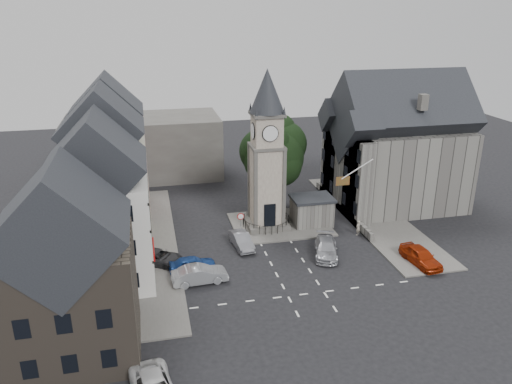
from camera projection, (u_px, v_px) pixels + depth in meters
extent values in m
plane|color=black|center=(287.00, 262.00, 45.06)|extent=(120.00, 120.00, 0.00)
cube|color=#595651|center=(145.00, 246.00, 47.96)|extent=(6.00, 30.00, 0.14)
cube|color=#595651|center=(372.00, 216.00, 54.81)|extent=(6.00, 26.00, 0.14)
cube|color=#595651|center=(280.00, 224.00, 52.65)|extent=(10.00, 8.00, 0.16)
cube|color=silver|center=(306.00, 294.00, 40.03)|extent=(20.00, 8.00, 0.01)
cube|color=#4C4944|center=(266.00, 223.00, 52.25)|extent=(4.20, 4.20, 0.70)
torus|color=black|center=(266.00, 217.00, 52.00)|extent=(4.86, 4.86, 0.06)
cube|color=gray|center=(266.00, 184.00, 50.73)|extent=(3.00, 3.00, 8.00)
cube|color=black|center=(270.00, 215.00, 50.39)|extent=(1.20, 0.25, 2.40)
cube|color=#4C4944|center=(267.00, 146.00, 49.34)|extent=(3.30, 3.30, 0.25)
cube|color=gray|center=(267.00, 130.00, 48.78)|extent=(2.70, 2.70, 3.20)
cylinder|color=white|center=(270.00, 134.00, 47.50)|extent=(1.50, 0.12, 1.50)
cube|color=#4C4944|center=(267.00, 114.00, 48.22)|extent=(3.10, 3.10, 0.30)
cone|color=black|center=(267.00, 91.00, 47.43)|extent=(3.40, 3.40, 4.20)
cube|color=#56534F|center=(312.00, 212.00, 52.41)|extent=(4.00, 3.00, 2.80)
cube|color=black|center=(312.00, 198.00, 51.87)|extent=(4.30, 3.30, 0.25)
cylinder|color=black|center=(273.00, 189.00, 56.59)|extent=(0.70, 0.70, 4.40)
cylinder|color=black|center=(241.00, 228.00, 49.00)|extent=(0.10, 0.10, 2.50)
cone|color=#A50C0C|center=(241.00, 217.00, 48.47)|extent=(0.70, 0.06, 0.70)
cone|color=white|center=(241.00, 217.00, 48.45)|extent=(0.54, 0.04, 0.54)
cube|color=tan|center=(112.00, 168.00, 54.76)|extent=(7.50, 7.00, 10.00)
cube|color=beige|center=(108.00, 193.00, 47.45)|extent=(7.50, 7.00, 10.00)
cube|color=silver|center=(104.00, 233.00, 40.31)|extent=(7.50, 7.00, 9.00)
cube|color=#483F36|center=(72.00, 300.00, 31.94)|extent=(8.00, 7.00, 8.00)
cube|color=#4C4944|center=(144.00, 147.00, 66.80)|extent=(20.00, 10.00, 8.00)
cube|color=#56534F|center=(396.00, 167.00, 56.83)|extent=(14.00, 10.00, 9.00)
cube|color=#56534F|center=(358.00, 181.00, 52.36)|extent=(1.60, 4.40, 9.00)
cube|color=#56534F|center=(334.00, 162.00, 58.76)|extent=(1.60, 4.40, 9.00)
cube|color=#56534F|center=(341.00, 208.00, 55.93)|extent=(0.40, 16.00, 0.90)
cylinder|color=white|center=(357.00, 169.00, 47.92)|extent=(3.17, 0.10, 1.89)
plane|color=#B21414|center=(343.00, 181.00, 48.01)|extent=(1.40, 0.00, 1.40)
imported|color=navy|center=(192.00, 264.00, 43.29)|extent=(4.13, 1.88, 1.37)
imported|color=#ADB0B5|center=(200.00, 275.00, 41.42)|extent=(4.76, 1.99, 1.53)
imported|color=#2F3032|center=(158.00, 257.00, 44.53)|extent=(5.11, 4.30, 1.30)
imported|color=gray|center=(241.00, 240.00, 47.61)|extent=(1.97, 4.39, 1.40)
imported|color=#ACADB4|center=(326.00, 248.00, 46.06)|extent=(3.42, 5.31, 1.43)
imported|color=#9B2408|center=(421.00, 256.00, 44.40)|extent=(2.39, 4.84, 1.59)
imported|color=#B0A491|center=(358.00, 228.00, 50.17)|extent=(0.67, 0.60, 1.53)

